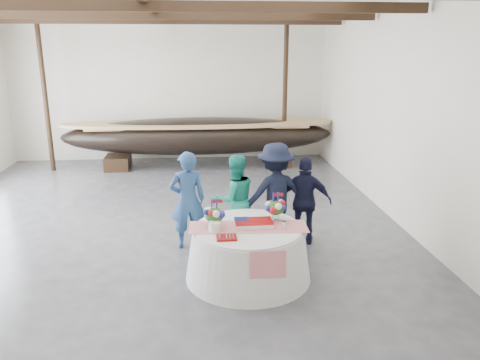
{
  "coord_description": "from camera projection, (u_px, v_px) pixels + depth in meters",
  "views": [
    {
      "loc": [
        0.83,
        -9.35,
        3.63
      ],
      "look_at": [
        1.6,
        -1.12,
        1.23
      ],
      "focal_mm": 35.0,
      "sensor_mm": 36.0,
      "label": 1
    }
  ],
  "objects": [
    {
      "name": "floor",
      "position": [
        160.0,
        223.0,
        9.88
      ],
      "size": [
        10.0,
        12.0,
        0.01
      ],
      "primitive_type": "cube",
      "color": "#3D3D42",
      "rests_on": "ground"
    },
    {
      "name": "wall_back",
      "position": [
        170.0,
        89.0,
        14.99
      ],
      "size": [
        10.0,
        0.02,
        4.5
      ],
      "primitive_type": "cube",
      "color": "silver",
      "rests_on": "ground"
    },
    {
      "name": "wall_front",
      "position": [
        89.0,
        236.0,
        3.52
      ],
      "size": [
        10.0,
        0.02,
        4.5
      ],
      "primitive_type": "cube",
      "color": "silver",
      "rests_on": "ground"
    },
    {
      "name": "wall_right",
      "position": [
        398.0,
        114.0,
        9.7
      ],
      "size": [
        0.02,
        12.0,
        4.5
      ],
      "primitive_type": "cube",
      "color": "silver",
      "rests_on": "ground"
    },
    {
      "name": "pavilion_structure",
      "position": [
        154.0,
        26.0,
        9.54
      ],
      "size": [
        9.8,
        11.76,
        4.5
      ],
      "color": "black",
      "rests_on": "ground"
    },
    {
      "name": "longboat_display",
      "position": [
        199.0,
        136.0,
        14.18
      ],
      "size": [
        8.19,
        1.64,
        1.54
      ],
      "color": "black",
      "rests_on": "ground"
    },
    {
      "name": "banquet_table",
      "position": [
        248.0,
        252.0,
        7.5
      ],
      "size": [
        2.02,
        2.02,
        0.86
      ],
      "color": "silver",
      "rests_on": "ground"
    },
    {
      "name": "tabletop_items",
      "position": [
        243.0,
        216.0,
        7.45
      ],
      "size": [
        1.89,
        0.98,
        0.4
      ],
      "color": "red",
      "rests_on": "banquet_table"
    },
    {
      "name": "guest_woman_blue",
      "position": [
        188.0,
        200.0,
        8.52
      ],
      "size": [
        0.73,
        0.55,
        1.82
      ],
      "primitive_type": "imported",
      "rotation": [
        0.0,
        0.0,
        3.33
      ],
      "color": "navy",
      "rests_on": "ground"
    },
    {
      "name": "guest_woman_teal",
      "position": [
        235.0,
        200.0,
        8.7
      ],
      "size": [
        0.98,
        0.86,
        1.72
      ],
      "primitive_type": "imported",
      "rotation": [
        0.0,
        0.0,
        3.42
      ],
      "color": "teal",
      "rests_on": "ground"
    },
    {
      "name": "guest_man_left",
      "position": [
        275.0,
        194.0,
        8.67
      ],
      "size": [
        1.36,
        0.94,
        1.93
      ],
      "primitive_type": "imported",
      "rotation": [
        0.0,
        0.0,
        3.33
      ],
      "color": "black",
      "rests_on": "ground"
    },
    {
      "name": "guest_man_right",
      "position": [
        305.0,
        201.0,
        8.69
      ],
      "size": [
        1.05,
        0.63,
        1.67
      ],
      "primitive_type": "imported",
      "rotation": [
        0.0,
        0.0,
        2.9
      ],
      "color": "black",
      "rests_on": "ground"
    }
  ]
}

